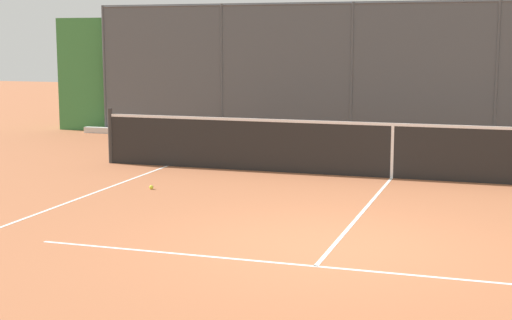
% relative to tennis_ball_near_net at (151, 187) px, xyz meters
% --- Properties ---
extents(ground_plane, '(60.00, 60.00, 0.00)m').
position_rel_tennis_ball_near_net_xyz_m(ground_plane, '(-3.52, 2.52, -0.03)').
color(ground_plane, '#A8603D').
extents(court_line_markings, '(8.54, 10.18, 0.01)m').
position_rel_tennis_ball_near_net_xyz_m(court_line_markings, '(-3.52, 3.69, -0.03)').
color(court_line_markings, white).
rests_on(court_line_markings, ground).
extents(fence_backdrop, '(19.00, 1.37, 3.23)m').
position_rel_tennis_ball_near_net_xyz_m(fence_backdrop, '(-3.52, -7.31, 1.43)').
color(fence_backdrop, '#474C51').
rests_on(fence_backdrop, ground).
extents(tennis_net, '(10.97, 0.09, 1.07)m').
position_rel_tennis_ball_near_net_xyz_m(tennis_net, '(-3.52, -2.21, 0.46)').
color(tennis_net, '#2D2D2D').
rests_on(tennis_net, ground).
extents(tennis_ball_near_net, '(0.07, 0.07, 0.07)m').
position_rel_tennis_ball_near_net_xyz_m(tennis_ball_near_net, '(0.00, 0.00, 0.00)').
color(tennis_ball_near_net, '#CCDB33').
rests_on(tennis_ball_near_net, ground).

